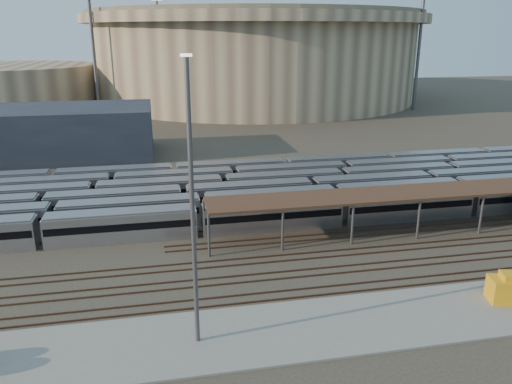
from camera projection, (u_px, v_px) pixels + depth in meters
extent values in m
plane|color=#383026|center=(280.00, 255.00, 57.15)|extent=(420.00, 420.00, 0.00)
cube|color=gray|center=(266.00, 333.00, 42.18)|extent=(50.00, 9.00, 0.20)
cube|color=#ACADB1|center=(199.00, 221.00, 62.47)|extent=(112.00, 2.90, 3.60)
cube|color=#ACADB1|center=(203.00, 209.00, 66.54)|extent=(112.00, 2.90, 3.60)
cube|color=#ACADB1|center=(184.00, 200.00, 70.04)|extent=(112.00, 2.90, 3.60)
cube|color=#ACADB1|center=(224.00, 189.00, 75.14)|extent=(112.00, 2.90, 3.60)
cube|color=#ACADB1|center=(234.00, 180.00, 79.48)|extent=(112.00, 2.90, 3.60)
cube|color=#ACADB1|center=(285.00, 170.00, 85.19)|extent=(112.00, 2.90, 3.60)
cylinder|color=#4F4E53|center=(209.00, 236.00, 56.09)|extent=(0.30, 0.30, 5.00)
cylinder|color=#4F4E53|center=(204.00, 219.00, 61.13)|extent=(0.30, 0.30, 5.00)
cylinder|color=#4F4E53|center=(283.00, 230.00, 57.71)|extent=(0.30, 0.30, 5.00)
cylinder|color=#4F4E53|center=(272.00, 214.00, 62.74)|extent=(0.30, 0.30, 5.00)
cylinder|color=#4F4E53|center=(352.00, 225.00, 59.32)|extent=(0.30, 0.30, 5.00)
cylinder|color=#4F4E53|center=(337.00, 210.00, 64.36)|extent=(0.30, 0.30, 5.00)
cylinder|color=#4F4E53|center=(418.00, 220.00, 60.93)|extent=(0.30, 0.30, 5.00)
cylinder|color=#4F4E53|center=(398.00, 205.00, 65.97)|extent=(0.30, 0.30, 5.00)
cylinder|color=#4F4E53|center=(481.00, 215.00, 62.55)|extent=(0.30, 0.30, 5.00)
cylinder|color=#4F4E53|center=(457.00, 201.00, 67.59)|extent=(0.30, 0.30, 5.00)
cylinder|color=#4F4E53|center=(512.00, 197.00, 69.20)|extent=(0.30, 0.30, 5.00)
cube|color=#3D2219|center=(441.00, 190.00, 63.45)|extent=(60.00, 6.00, 0.30)
cube|color=#4C3323|center=(284.00, 261.00, 55.49)|extent=(170.00, 0.12, 0.18)
cube|color=#4C3323|center=(281.00, 255.00, 56.89)|extent=(170.00, 0.12, 0.18)
cube|color=#4C3323|center=(294.00, 277.00, 51.76)|extent=(170.00, 0.12, 0.18)
cube|color=#4C3323|center=(290.00, 271.00, 53.16)|extent=(170.00, 0.12, 0.18)
cube|color=#4C3323|center=(305.00, 296.00, 48.03)|extent=(170.00, 0.12, 0.18)
cube|color=#4C3323|center=(300.00, 289.00, 49.43)|extent=(170.00, 0.12, 0.18)
cylinder|color=tan|center=(255.00, 61.00, 188.19)|extent=(116.00, 116.00, 28.00)
cylinder|color=tan|center=(255.00, 17.00, 183.43)|extent=(124.00, 124.00, 3.00)
cylinder|color=#675E49|center=(255.00, 11.00, 182.74)|extent=(120.00, 120.00, 1.50)
cylinder|color=tan|center=(9.00, 87.00, 164.99)|extent=(56.00, 56.00, 14.00)
cube|color=#1E232D|center=(46.00, 133.00, 100.34)|extent=(42.00, 20.00, 10.00)
cylinder|color=#4F4E53|center=(94.00, 54.00, 148.61)|extent=(1.00, 1.00, 36.00)
cylinder|color=#4F4E53|center=(418.00, 53.00, 158.12)|extent=(1.00, 1.00, 36.00)
cylinder|color=#4F4E53|center=(159.00, 48.00, 199.03)|extent=(1.00, 1.00, 36.00)
cylinder|color=#4F4E53|center=(193.00, 211.00, 37.57)|extent=(0.36, 0.36, 22.58)
cube|color=#FFF2CC|center=(186.00, 55.00, 34.08)|extent=(0.81, 0.32, 0.20)
cube|color=orange|center=(509.00, 290.00, 46.73)|extent=(4.10, 3.10, 2.28)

